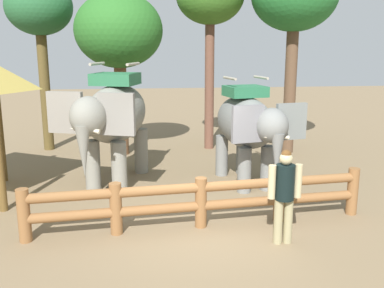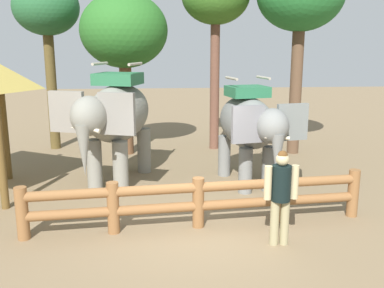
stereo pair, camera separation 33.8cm
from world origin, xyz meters
name	(u,v)px [view 2 (the right image)]	position (x,y,z in m)	size (l,w,h in m)	color
ground_plane	(199,229)	(0.00, 0.00, 0.00)	(60.00, 60.00, 0.00)	#7B6649
log_fence	(198,199)	(0.00, 0.13, 0.61)	(7.08, 0.86, 1.05)	brown
elephant_near_left	(116,117)	(-1.90, 3.30, 1.81)	(2.64, 3.85, 3.23)	gray
elephant_center	(250,126)	(1.60, 2.78, 1.61)	(2.04, 3.42, 2.87)	slate
tourist_woman_in_black	(281,191)	(1.44, -0.80, 1.05)	(0.64, 0.35, 1.82)	#988E66
tree_far_left	(124,32)	(-1.83, 6.58, 4.08)	(2.86, 2.86, 5.36)	brown
tree_back_center	(46,12)	(-4.50, 7.58, 4.78)	(2.24, 2.24, 5.89)	brown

